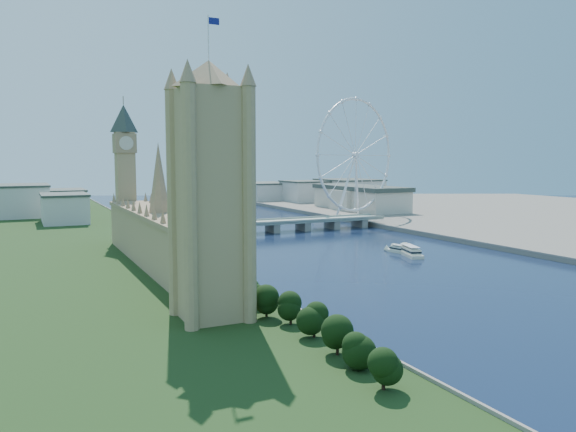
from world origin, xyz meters
TOP-DOWN VIEW (x-y plane):
  - tree_row at (-113.00, 50.00)m, footprint 8.92×168.92m
  - victoria_tower at (-135.00, 55.00)m, footprint 28.16×28.16m
  - parliament_range at (-128.00, 170.00)m, footprint 24.00×200.00m
  - big_ben at (-128.00, 278.00)m, footprint 20.02×20.02m
  - westminster_bridge at (0.00, 300.00)m, footprint 220.00×22.00m
  - london_eye at (119.98, 355.08)m, footprint 113.60×39.12m
  - county_hall at (175.00, 430.00)m, footprint 54.00×144.00m
  - city_skyline at (39.22, 560.08)m, footprint 505.00×280.00m
  - tour_boat_near at (33.11, 159.50)m, footprint 11.04×27.16m
  - tour_boat_far at (31.98, 149.51)m, footprint 17.77×33.77m

SIDE VIEW (x-z plane):
  - county_hall at x=175.00m, z-range -17.50..17.50m
  - tour_boat_near at x=33.11m, z-range -2.90..2.90m
  - tour_boat_far at x=31.98m, z-range -3.63..3.63m
  - westminster_bridge at x=0.00m, z-range 1.88..11.38m
  - tree_row at x=-113.00m, z-range -1.46..19.28m
  - city_skyline at x=39.22m, z-range 0.96..32.96m
  - parliament_range at x=-128.00m, z-range -16.52..53.48m
  - victoria_tower at x=-135.00m, z-range -1.51..110.49m
  - big_ben at x=-128.00m, z-range 11.57..121.57m
  - london_eye at x=119.98m, z-range 5.37..129.67m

